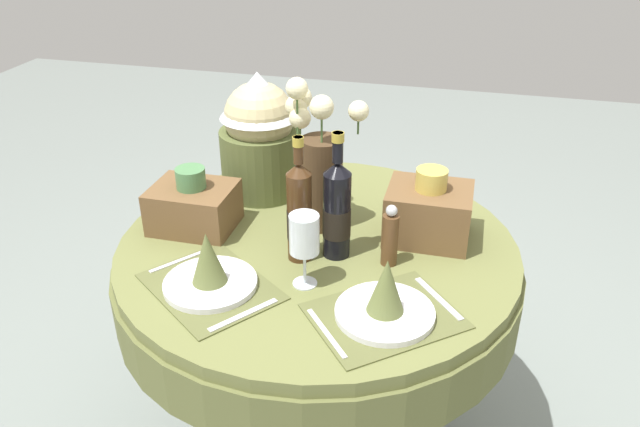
% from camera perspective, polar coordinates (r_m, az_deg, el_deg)
% --- Properties ---
extents(dining_table, '(1.17, 1.17, 0.77)m').
position_cam_1_polar(dining_table, '(1.89, -0.22, -5.98)').
color(dining_table, olive).
rests_on(dining_table, ground).
extents(place_setting_left, '(0.43, 0.41, 0.16)m').
position_cam_1_polar(place_setting_left, '(1.63, -9.95, -5.22)').
color(place_setting_left, brown).
rests_on(place_setting_left, dining_table).
extents(place_setting_right, '(0.43, 0.42, 0.16)m').
position_cam_1_polar(place_setting_right, '(1.51, 5.92, -7.82)').
color(place_setting_right, brown).
rests_on(place_setting_right, dining_table).
extents(flower_vase, '(0.24, 0.16, 0.45)m').
position_cam_1_polar(flower_vase, '(1.83, -0.10, 4.68)').
color(flower_vase, '#47331E').
rests_on(flower_vase, dining_table).
extents(wine_bottle_left, '(0.07, 0.07, 0.36)m').
position_cam_1_polar(wine_bottle_left, '(1.68, -1.87, 0.09)').
color(wine_bottle_left, '#422814').
rests_on(wine_bottle_left, dining_table).
extents(wine_bottle_centre, '(0.08, 0.08, 0.36)m').
position_cam_1_polar(wine_bottle_centre, '(1.69, 1.53, 0.33)').
color(wine_bottle_centre, black).
rests_on(wine_bottle_centre, dining_table).
extents(wine_glass_right, '(0.08, 0.08, 0.20)m').
position_cam_1_polar(wine_glass_right, '(1.57, -1.43, -2.01)').
color(wine_glass_right, silver).
rests_on(wine_glass_right, dining_table).
extents(pepper_mill, '(0.04, 0.04, 0.18)m').
position_cam_1_polar(pepper_mill, '(1.69, 6.32, -2.15)').
color(pepper_mill, brown).
rests_on(pepper_mill, dining_table).
extents(gift_tub_back_left, '(0.26, 0.26, 0.40)m').
position_cam_1_polar(gift_tub_back_left, '(2.03, -5.45, 7.46)').
color(gift_tub_back_left, '#566033').
rests_on(gift_tub_back_left, dining_table).
extents(woven_basket_side_left, '(0.24, 0.19, 0.19)m').
position_cam_1_polar(woven_basket_side_left, '(1.90, -11.37, 0.68)').
color(woven_basket_side_left, brown).
rests_on(woven_basket_side_left, dining_table).
extents(woven_basket_side_right, '(0.24, 0.20, 0.21)m').
position_cam_1_polar(woven_basket_side_right, '(1.83, 9.75, 0.19)').
color(woven_basket_side_right, brown).
rests_on(woven_basket_side_right, dining_table).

